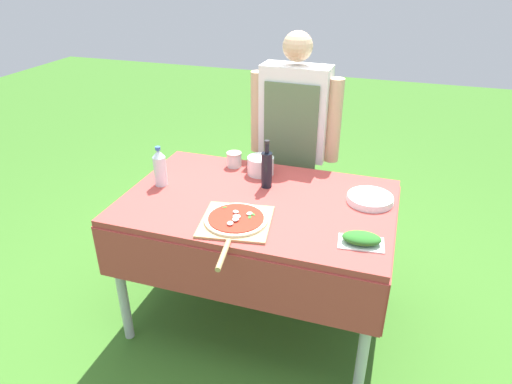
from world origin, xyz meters
TOP-DOWN VIEW (x-y plane):
  - ground_plane at (0.00, 0.00)m, footprint 12.00×12.00m
  - prep_table at (0.00, 0.00)m, footprint 1.40×0.92m
  - person_cook at (0.03, 0.65)m, footprint 0.57×0.20m
  - pizza_on_peel at (-0.03, -0.26)m, footprint 0.37×0.56m
  - oil_bottle at (0.00, 0.15)m, footprint 0.06×0.06m
  - water_bottle at (-0.56, -0.01)m, footprint 0.07×0.07m
  - herb_container at (0.56, -0.25)m, footprint 0.21×0.14m
  - mixing_tub at (-0.08, 0.30)m, footprint 0.15×0.15m
  - plate_stack at (0.55, 0.15)m, footprint 0.24×0.24m
  - sauce_jar at (-0.26, 0.35)m, footprint 0.09×0.09m

SIDE VIEW (x-z plane):
  - ground_plane at x=0.00m, z-range 0.00..0.00m
  - prep_table at x=0.00m, z-range 0.30..1.08m
  - pizza_on_peel at x=-0.03m, z-range 0.77..0.82m
  - plate_stack at x=0.55m, z-range 0.78..0.82m
  - herb_container at x=0.56m, z-range 0.78..0.84m
  - sauce_jar at x=-0.26m, z-range 0.78..0.87m
  - mixing_tub at x=-0.08m, z-range 0.78..0.89m
  - water_bottle at x=-0.56m, z-range 0.78..1.00m
  - oil_bottle at x=0.00m, z-range 0.76..1.03m
  - person_cook at x=0.03m, z-range 0.14..1.67m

